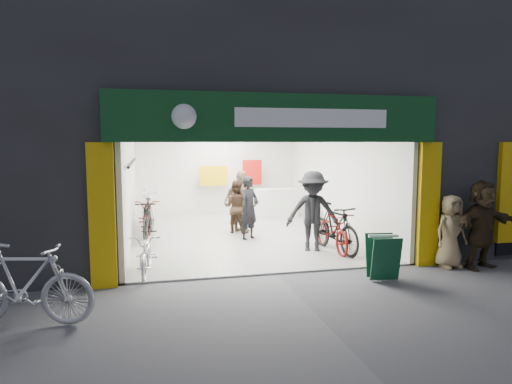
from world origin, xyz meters
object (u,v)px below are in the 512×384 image
object	(u,v)px
bike_right_front	(335,228)
sandwich_board	(383,256)
parked_bike	(24,284)
bike_left_front	(147,253)
pedestrian_near	(451,231)

from	to	relation	value
bike_right_front	sandwich_board	world-z (taller)	bike_right_front
bike_right_front	parked_bike	bearing A→B (deg)	-163.14
bike_left_front	sandwich_board	bearing A→B (deg)	-12.84
pedestrian_near	sandwich_board	size ratio (longest dim) A/B	1.81
bike_left_front	bike_right_front	xyz separation A→B (m)	(4.30, 0.84, 0.16)
pedestrian_near	sandwich_board	world-z (taller)	pedestrian_near
bike_right_front	parked_bike	size ratio (longest dim) A/B	0.98
pedestrian_near	bike_right_front	bearing A→B (deg)	128.18
bike_left_front	bike_right_front	distance (m)	4.38
parked_bike	pedestrian_near	size ratio (longest dim) A/B	1.31
parked_bike	pedestrian_near	distance (m)	7.92
bike_right_front	parked_bike	xyz separation A→B (m)	(-5.99, -3.00, 0.01)
bike_left_front	parked_bike	bearing A→B (deg)	-123.25
parked_bike	bike_left_front	bearing A→B (deg)	-25.13
sandwich_board	pedestrian_near	bearing A→B (deg)	23.36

